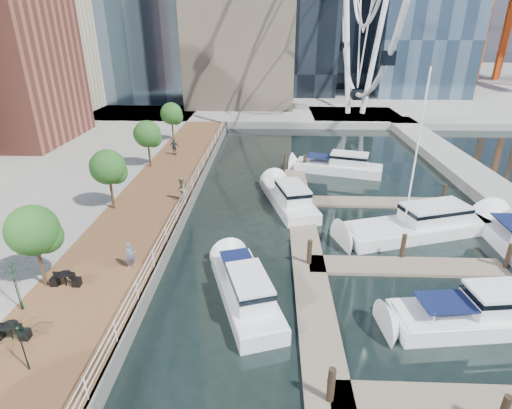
{
  "coord_description": "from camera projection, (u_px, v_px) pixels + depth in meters",
  "views": [
    {
      "loc": [
        0.53,
        -13.36,
        13.6
      ],
      "look_at": [
        -0.39,
        10.57,
        3.0
      ],
      "focal_mm": 28.0,
      "sensor_mm": 36.0,
      "label": 1
    }
  ],
  "objects": [
    {
      "name": "pedestrian_far",
      "position": [
        174.0,
        147.0,
        42.99
      ],
      "size": [
        1.13,
        0.65,
        1.81
      ],
      "primitive_type": "imported",
      "rotation": [
        0.0,
        0.0,
        2.93
      ],
      "color": "#2F353B",
      "rests_on": "boardwalk"
    },
    {
      "name": "pier",
      "position": [
        355.0,
        117.0,
        64.55
      ],
      "size": [
        14.0,
        12.0,
        1.0
      ],
      "primitive_type": "cube",
      "color": "gray",
      "rests_on": "ground"
    },
    {
      "name": "yacht_foreground",
      "position": [
        478.0,
        325.0,
        19.95
      ],
      "size": [
        9.92,
        3.74,
        2.15
      ],
      "primitive_type": null,
      "rotation": [
        0.0,
        0.0,
        1.69
      ],
      "color": "white",
      "rests_on": "ground"
    },
    {
      "name": "seawall",
      "position": [
        187.0,
        210.0,
        31.45
      ],
      "size": [
        0.25,
        60.0,
        1.0
      ],
      "primitive_type": "cube",
      "color": "#595954",
      "rests_on": "ground"
    },
    {
      "name": "pedestrian_near",
      "position": [
        130.0,
        255.0,
        22.65
      ],
      "size": [
        0.68,
        0.61,
        1.57
      ],
      "primitive_type": "imported",
      "rotation": [
        0.0,
        0.0,
        0.53
      ],
      "color": "#52566E",
      "rests_on": "boardwalk"
    },
    {
      "name": "breakwater",
      "position": [
        491.0,
        191.0,
        35.1
      ],
      "size": [
        4.0,
        60.0,
        1.0
      ],
      "primitive_type": "cube",
      "color": "gray",
      "rests_on": "ground"
    },
    {
      "name": "railing",
      "position": [
        185.0,
        198.0,
        31.04
      ],
      "size": [
        0.1,
        60.0,
        1.05
      ],
      "primitive_type": null,
      "color": "white",
      "rests_on": "boardwalk"
    },
    {
      "name": "floating_docks",
      "position": [
        382.0,
        245.0,
        26.37
      ],
      "size": [
        16.0,
        34.0,
        2.6
      ],
      "color": "#6D6051",
      "rests_on": "ground"
    },
    {
      "name": "land_far",
      "position": [
        270.0,
        80.0,
        110.73
      ],
      "size": [
        200.0,
        114.0,
        1.0
      ],
      "primitive_type": "cube",
      "color": "gray",
      "rests_on": "ground"
    },
    {
      "name": "pedestrian_mid",
      "position": [
        181.0,
        189.0,
        31.42
      ],
      "size": [
        0.84,
        1.03,
        1.94
      ],
      "primitive_type": "imported",
      "rotation": [
        0.0,
        0.0,
        -1.69
      ],
      "color": "#7E6F57",
      "rests_on": "boardwalk"
    },
    {
      "name": "boardwalk",
      "position": [
        150.0,
        209.0,
        31.55
      ],
      "size": [
        6.0,
        60.0,
        1.0
      ],
      "primitive_type": "cube",
      "color": "brown",
      "rests_on": "ground"
    },
    {
      "name": "moored_yachts",
      "position": [
        405.0,
        244.0,
        27.49
      ],
      "size": [
        22.19,
        41.41,
        11.5
      ],
      "color": "silver",
      "rests_on": "ground"
    },
    {
      "name": "street_trees",
      "position": [
        108.0,
        167.0,
        29.19
      ],
      "size": [
        2.6,
        42.6,
        4.6
      ],
      "color": "#3F2B1C",
      "rests_on": "ground"
    },
    {
      "name": "ground",
      "position": [
        256.0,
        362.0,
        17.73
      ],
      "size": [
        520.0,
        520.0,
        0.0
      ],
      "primitive_type": "plane",
      "color": "black",
      "rests_on": "ground"
    }
  ]
}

